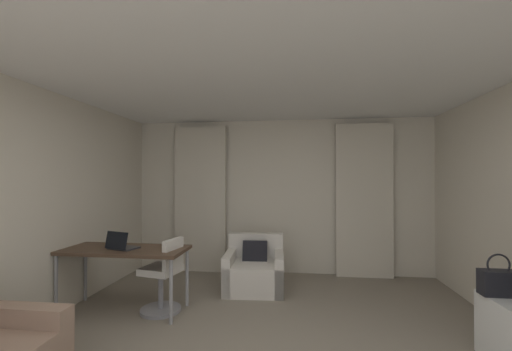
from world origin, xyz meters
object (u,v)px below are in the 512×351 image
armchair (255,271)px  desk (125,253)px  desk_chair (164,279)px  laptop (121,245)px  handbag_primary (499,282)px

armchair → desk: armchair is taller
desk_chair → laptop: (-0.49, -0.10, 0.41)m
armchair → laptop: size_ratio=2.32×
armchair → handbag_primary: size_ratio=2.37×
laptop → handbag_primary: laptop is taller
desk → handbag_primary: size_ratio=4.03×
desk → handbag_primary: 3.87m
desk_chair → handbag_primary: bearing=-10.3°
armchair → handbag_primary: (2.37, -1.53, 0.42)m
handbag_primary → desk: bearing=171.6°
desk → desk_chair: size_ratio=1.69×
armchair → laptop: laptop is taller
desk → laptop: size_ratio=3.94×
desk_chair → handbag_primary: handbag_primary is taller
desk_chair → armchair: bearing=43.4°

